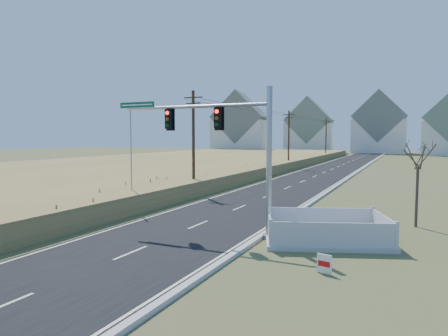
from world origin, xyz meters
TOP-DOWN VIEW (x-y plane):
  - ground at (0.00, 0.00)m, footprint 260.00×260.00m
  - road at (0.00, 50.00)m, footprint 8.00×180.00m
  - curb at (4.15, 50.00)m, footprint 0.30×180.00m
  - reed_marsh at (-24.00, 40.00)m, footprint 38.00×110.00m
  - utility_pole_near at (-6.50, 15.00)m, footprint 1.80×0.26m
  - utility_pole_mid at (-6.50, 45.00)m, footprint 1.80×0.26m
  - utility_pole_far at (-6.50, 75.00)m, footprint 1.80×0.26m
  - condo_nw at (-38.00, 100.00)m, footprint 17.69×13.38m
  - condo_nnw at (-18.00, 108.00)m, footprint 14.93×11.17m
  - condo_n at (2.00, 112.00)m, footprint 15.27×10.20m
  - traffic_signal_mast at (2.61, 3.01)m, footprint 9.37×0.64m
  - fence_enclosure at (7.15, 3.70)m, footprint 6.72×5.67m
  - open_sign at (8.00, -0.94)m, footprint 0.57×0.17m
  - flagpole at (-7.00, 7.02)m, footprint 0.33×0.33m
  - bare_tree at (11.13, 8.92)m, footprint 1.92×1.92m

SIDE VIEW (x-z plane):
  - ground at x=0.00m, z-range 0.00..0.00m
  - road at x=0.00m, z-range 0.00..0.06m
  - curb at x=4.15m, z-range 0.00..0.18m
  - fence_enclosure at x=7.15m, z-range -0.38..0.92m
  - open_sign at x=8.00m, z-range 0.02..0.73m
  - reed_marsh at x=-24.00m, z-range 0.00..1.30m
  - flagpole at x=-7.00m, z-range -0.73..6.52m
  - bare_tree at x=11.13m, z-range 1.55..6.63m
  - traffic_signal_mast at x=2.61m, z-range 0.83..8.28m
  - utility_pole_near at x=-6.50m, z-range 0.18..9.18m
  - utility_pole_mid at x=-6.50m, z-range 0.18..9.18m
  - utility_pole_far at x=-6.50m, z-range 0.18..9.18m
  - condo_nnw at x=-18.00m, z-range -1.58..15.45m
  - condo_n at x=2.00m, z-range -1.66..16.88m
  - condo_nw at x=-38.00m, z-range -1.82..17.23m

